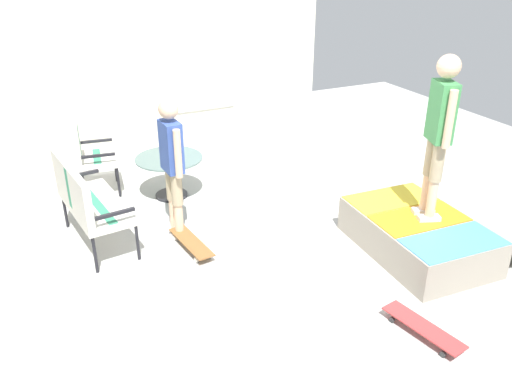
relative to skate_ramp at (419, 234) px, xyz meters
name	(u,v)px	position (x,y,z in m)	size (l,w,h in m)	color
ground_plane	(288,261)	(0.52, 1.39, -0.27)	(12.00, 12.00, 0.10)	#B2B2AD
house_facade	(146,74)	(4.32, 1.88, 1.09)	(0.23, 6.00, 2.62)	silver
skate_ramp	(419,234)	(0.00, 0.00, 0.00)	(1.69, 1.72, 0.43)	gray
patio_bench	(85,197)	(1.73, 3.32, 0.40)	(1.31, 0.70, 1.02)	black
patio_chair_near_house	(87,151)	(3.19, 3.05, 0.40)	(0.69, 0.63, 1.02)	black
patio_table	(170,169)	(2.59, 2.09, 0.19)	(0.90, 0.90, 0.57)	black
person_watching	(172,159)	(1.54, 2.35, 0.75)	(0.48, 0.26, 1.66)	silver
person_skater	(440,126)	(0.00, -0.05, 1.27)	(0.45, 0.32, 1.78)	silver
skateboard_by_bench	(191,243)	(1.15, 2.31, -0.13)	(0.82, 0.29, 0.10)	brown
skateboard_spare	(423,328)	(-1.14, 0.93, -0.13)	(0.82, 0.34, 0.10)	#B23838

